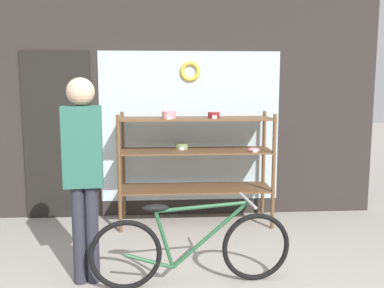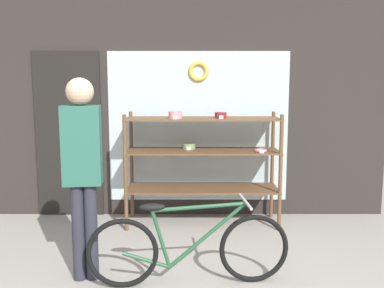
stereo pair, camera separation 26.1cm
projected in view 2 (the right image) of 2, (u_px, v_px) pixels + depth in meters
name	position (u px, v px, depth m)	size (l,w,h in m)	color
storefront_facade	(179.00, 86.00, 5.41)	(5.21, 0.13, 3.43)	#2D2826
display_case	(202.00, 153.00, 5.12)	(1.82, 0.55, 1.38)	brown
bicycle	(188.00, 248.00, 3.60)	(1.71, 0.46, 0.73)	black
pedestrian	(82.00, 162.00, 3.61)	(0.34, 0.23, 1.75)	#282833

